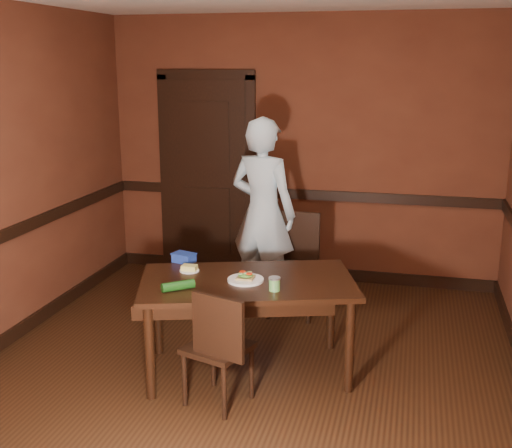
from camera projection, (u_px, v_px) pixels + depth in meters
The scene contains 16 objects.
floor at pixel (245, 373), 4.74m from camera, with size 4.00×4.50×0.01m, color black.
wall_back at pixel (301, 151), 6.52m from camera, with size 4.00×0.02×2.70m, color #552919.
wall_front at pixel (81, 317), 2.29m from camera, with size 4.00×0.02×2.70m, color #552919.
dado_back at pixel (300, 194), 6.62m from camera, with size 4.00×0.03×0.10m, color black.
baseboard_back at pixel (299, 271), 6.83m from camera, with size 4.00×0.03×0.12m, color black.
baseboard_left at pixel (8, 338), 5.19m from camera, with size 0.03×4.50×0.12m, color black.
door at pixel (207, 172), 6.79m from camera, with size 1.05×0.07×2.20m.
dining_table at pixel (248, 326), 4.69m from camera, with size 1.52×0.86×0.71m, color black.
chair_far at pixel (293, 266), 5.74m from camera, with size 0.42×0.42×0.91m, color black, non-canonical shape.
chair_near at pixel (218, 346), 4.24m from camera, with size 0.38×0.38×0.82m, color black, non-canonical shape.
person at pixel (263, 213), 5.88m from camera, with size 0.64×0.42×1.76m, color silver.
sandwich_plate at pixel (246, 279), 4.57m from camera, with size 0.26×0.26×0.06m.
sauce_jar at pixel (275, 284), 4.37m from camera, with size 0.08×0.08×0.10m.
cheese_saucer at pixel (189, 269), 4.78m from camera, with size 0.15×0.15×0.05m.
food_tub at pixel (184, 258), 4.99m from camera, with size 0.20×0.16×0.07m.
wrapped_veg at pixel (178, 286), 4.38m from camera, with size 0.06×0.06×0.23m, color #133E11.
Camera 1 is at (1.13, -4.17, 2.24)m, focal length 45.00 mm.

